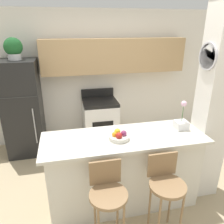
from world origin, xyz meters
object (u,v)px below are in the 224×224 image
object	(u,v)px
stove_range	(100,122)
orchid_vase	(182,122)
refrigerator	(23,109)
potted_plant_on_fridge	(13,48)
bar_stool_right	(166,185)
bar_stool_left	(108,194)
fruit_bowl	(119,136)

from	to	relation	value
stove_range	orchid_vase	bearing A→B (deg)	-63.63
refrigerator	potted_plant_on_fridge	world-z (taller)	potted_plant_on_fridge
stove_range	bar_stool_right	distance (m)	2.25
bar_stool_left	bar_stool_right	distance (m)	0.64
refrigerator	bar_stool_left	distance (m)	2.47
refrigerator	bar_stool_right	bearing A→B (deg)	-51.60
refrigerator	fruit_bowl	bearing A→B (deg)	-51.84
bar_stool_left	bar_stool_right	bearing A→B (deg)	0.00
bar_stool_left	bar_stool_right	world-z (taller)	same
bar_stool_left	fruit_bowl	distance (m)	0.67
bar_stool_right	fruit_bowl	distance (m)	0.74
orchid_vase	fruit_bowl	bearing A→B (deg)	-173.05
refrigerator	stove_range	distance (m)	1.46
refrigerator	stove_range	bearing A→B (deg)	0.75
bar_stool_right	orchid_vase	bearing A→B (deg)	52.31
refrigerator	potted_plant_on_fridge	distance (m)	1.05
potted_plant_on_fridge	fruit_bowl	size ratio (longest dim) A/B	1.47
bar_stool_right	fruit_bowl	world-z (taller)	fruit_bowl
refrigerator	orchid_vase	bearing A→B (deg)	-36.03
refrigerator	bar_stool_right	size ratio (longest dim) A/B	1.77
orchid_vase	fruit_bowl	size ratio (longest dim) A/B	1.56
refrigerator	stove_range	xyz separation A→B (m)	(1.40, 0.02, -0.40)
orchid_vase	bar_stool_left	bearing A→B (deg)	-151.54
bar_stool_left	fruit_bowl	size ratio (longest dim) A/B	4.02
fruit_bowl	bar_stool_right	bearing A→B (deg)	-50.78
potted_plant_on_fridge	orchid_vase	size ratio (longest dim) A/B	0.94
refrigerator	fruit_bowl	distance (m)	2.18
potted_plant_on_fridge	bar_stool_left	bearing A→B (deg)	-63.35
refrigerator	bar_stool_left	size ratio (longest dim) A/B	1.77
fruit_bowl	stove_range	bearing A→B (deg)	88.08
bar_stool_right	stove_range	bearing A→B (deg)	98.79
stove_range	potted_plant_on_fridge	distance (m)	2.02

